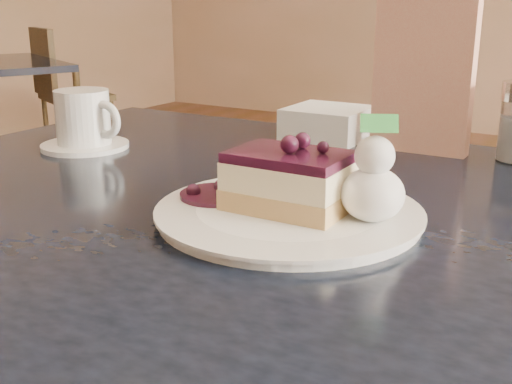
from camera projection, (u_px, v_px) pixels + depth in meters
The scene contains 8 objects.
main_table at pixel (308, 272), 0.79m from camera, with size 1.33×0.90×0.82m.
dessert_plate at pixel (289, 214), 0.72m from camera, with size 0.29×0.29×0.01m, color white.
cheesecake_slice at pixel (289, 181), 0.71m from camera, with size 0.13×0.10×0.07m.
whipped_cream at pixel (373, 194), 0.67m from camera, with size 0.07×0.07×0.06m.
berry_sauce at pixel (217, 195), 0.76m from camera, with size 0.09×0.09×0.01m, color black.
coffee_set at pixel (85, 122), 1.04m from camera, with size 0.15×0.14×0.10m.
menu_card at pixel (423, 76), 1.00m from camera, with size 0.15×0.03×0.24m, color beige.
napkin_stack at pixel (328, 123), 1.12m from camera, with size 0.13×0.13×0.05m, color white.
Camera 1 is at (0.25, -0.29, 1.06)m, focal length 45.00 mm.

